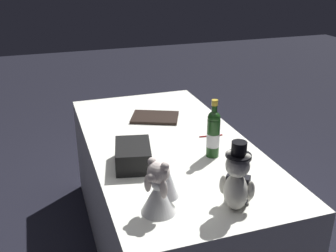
{
  "coord_description": "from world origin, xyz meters",
  "views": [
    {
      "loc": [
        -1.99,
        0.66,
        1.72
      ],
      "look_at": [
        0.0,
        0.0,
        0.83
      ],
      "focal_mm": 42.62,
      "sensor_mm": 36.0,
      "label": 1
    }
  ],
  "objects_px": {
    "teddy_bear_bride": "(161,187)",
    "signing_pen": "(210,136)",
    "teddy_bear_groom": "(237,181)",
    "gift_case_black": "(133,155)",
    "champagne_bottle": "(213,133)",
    "guestbook": "(155,117)"
  },
  "relations": [
    {
      "from": "teddy_bear_bride",
      "to": "gift_case_black",
      "type": "distance_m",
      "value": 0.43
    },
    {
      "from": "teddy_bear_bride",
      "to": "champagne_bottle",
      "type": "distance_m",
      "value": 0.57
    },
    {
      "from": "teddy_bear_groom",
      "to": "teddy_bear_bride",
      "type": "height_order",
      "value": "teddy_bear_groom"
    },
    {
      "from": "guestbook",
      "to": "teddy_bear_bride",
      "type": "bearing_deg",
      "value": -171.93
    },
    {
      "from": "teddy_bear_bride",
      "to": "signing_pen",
      "type": "relative_size",
      "value": 1.66
    },
    {
      "from": "teddy_bear_bride",
      "to": "champagne_bottle",
      "type": "xyz_separation_m",
      "value": [
        0.39,
        -0.41,
        0.02
      ]
    },
    {
      "from": "teddy_bear_bride",
      "to": "champagne_bottle",
      "type": "bearing_deg",
      "value": -46.86
    },
    {
      "from": "champagne_bottle",
      "to": "gift_case_black",
      "type": "distance_m",
      "value": 0.44
    },
    {
      "from": "teddy_bear_groom",
      "to": "guestbook",
      "type": "relative_size",
      "value": 1.03
    },
    {
      "from": "gift_case_black",
      "to": "champagne_bottle",
      "type": "bearing_deg",
      "value": -94.52
    },
    {
      "from": "teddy_bear_bride",
      "to": "guestbook",
      "type": "xyz_separation_m",
      "value": [
        1.0,
        -0.27,
        -0.1
      ]
    },
    {
      "from": "teddy_bear_groom",
      "to": "teddy_bear_bride",
      "type": "xyz_separation_m",
      "value": [
        0.08,
        0.31,
        -0.02
      ]
    },
    {
      "from": "teddy_bear_bride",
      "to": "signing_pen",
      "type": "height_order",
      "value": "teddy_bear_bride"
    },
    {
      "from": "signing_pen",
      "to": "gift_case_black",
      "type": "relative_size",
      "value": 0.51
    },
    {
      "from": "teddy_bear_groom",
      "to": "teddy_bear_bride",
      "type": "bearing_deg",
      "value": 74.85
    },
    {
      "from": "champagne_bottle",
      "to": "guestbook",
      "type": "distance_m",
      "value": 0.64
    },
    {
      "from": "teddy_bear_bride",
      "to": "teddy_bear_groom",
      "type": "bearing_deg",
      "value": -105.15
    },
    {
      "from": "teddy_bear_bride",
      "to": "gift_case_black",
      "type": "relative_size",
      "value": 0.85
    },
    {
      "from": "signing_pen",
      "to": "gift_case_black",
      "type": "distance_m",
      "value": 0.56
    },
    {
      "from": "teddy_bear_groom",
      "to": "guestbook",
      "type": "distance_m",
      "value": 1.09
    },
    {
      "from": "signing_pen",
      "to": "guestbook",
      "type": "xyz_separation_m",
      "value": [
        0.38,
        0.23,
        0.01
      ]
    },
    {
      "from": "champagne_bottle",
      "to": "teddy_bear_groom",
      "type": "bearing_deg",
      "value": 167.34
    }
  ]
}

